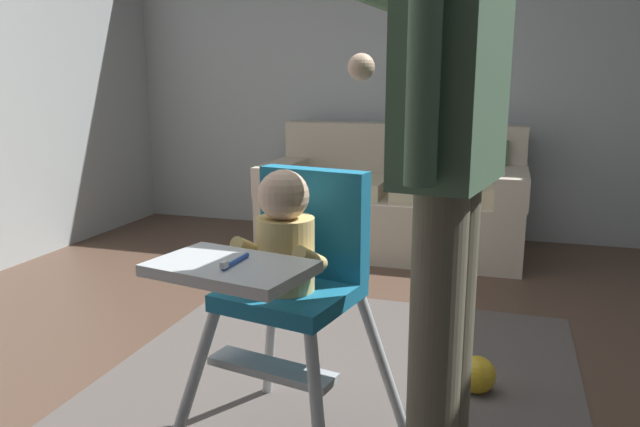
{
  "coord_description": "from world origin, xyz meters",
  "views": [
    {
      "loc": [
        0.8,
        -2.0,
        1.16
      ],
      "look_at": [
        0.24,
        -0.2,
        0.75
      ],
      "focal_mm": 34.16,
      "sensor_mm": 36.0,
      "label": 1
    }
  ],
  "objects_px": {
    "couch": "(395,202)",
    "adult_standing": "(447,163)",
    "high_chair": "(290,263)",
    "toy_ball": "(477,375)"
  },
  "relations": [
    {
      "from": "couch",
      "to": "adult_standing",
      "type": "xyz_separation_m",
      "value": [
        0.59,
        -2.59,
        0.63
      ]
    },
    {
      "from": "couch",
      "to": "high_chair",
      "type": "relative_size",
      "value": 1.91
    },
    {
      "from": "high_chair",
      "to": "toy_ball",
      "type": "distance_m",
      "value": 0.96
    },
    {
      "from": "adult_standing",
      "to": "high_chair",
      "type": "bearing_deg",
      "value": -0.23
    },
    {
      "from": "couch",
      "to": "adult_standing",
      "type": "bearing_deg",
      "value": 12.81
    },
    {
      "from": "high_chair",
      "to": "adult_standing",
      "type": "relative_size",
      "value": 0.55
    },
    {
      "from": "adult_standing",
      "to": "toy_ball",
      "type": "xyz_separation_m",
      "value": [
        0.09,
        0.65,
        -0.89
      ]
    },
    {
      "from": "couch",
      "to": "adult_standing",
      "type": "distance_m",
      "value": 2.72
    },
    {
      "from": "adult_standing",
      "to": "toy_ball",
      "type": "distance_m",
      "value": 1.1
    },
    {
      "from": "high_chair",
      "to": "toy_ball",
      "type": "height_order",
      "value": "high_chair"
    }
  ]
}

